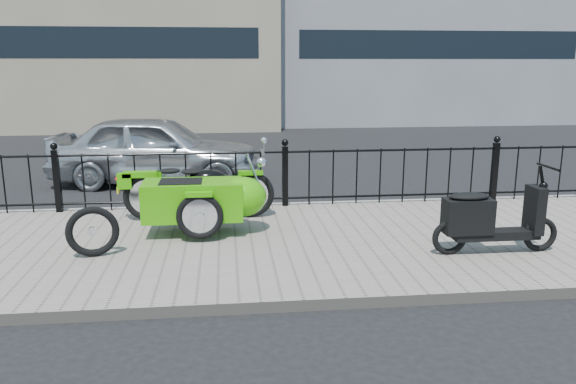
{
  "coord_description": "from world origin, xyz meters",
  "views": [
    {
      "loc": [
        -0.92,
        -7.41,
        2.37
      ],
      "look_at": [
        -0.11,
        -0.1,
        0.67
      ],
      "focal_mm": 35.0,
      "sensor_mm": 36.0,
      "label": 1
    }
  ],
  "objects": [
    {
      "name": "sedan_car",
      "position": [
        -2.31,
        3.81,
        0.69
      ],
      "size": [
        4.21,
        2.09,
        1.38
      ],
      "primitive_type": "imported",
      "rotation": [
        0.0,
        0.0,
        1.45
      ],
      "color": "#B8BBC0",
      "rests_on": "ground"
    },
    {
      "name": "scooter",
      "position": [
        2.17,
        -1.27,
        0.53
      ],
      "size": [
        1.57,
        0.46,
        1.06
      ],
      "color": "black",
      "rests_on": "sidewalk"
    },
    {
      "name": "sidewalk",
      "position": [
        0.0,
        -0.5,
        0.06
      ],
      "size": [
        30.0,
        3.8,
        0.12
      ],
      "primitive_type": "cube",
      "color": "gray",
      "rests_on": "ground"
    },
    {
      "name": "spare_tire",
      "position": [
        -2.51,
        -0.87,
        0.43
      ],
      "size": [
        0.61,
        0.23,
        0.61
      ],
      "primitive_type": "torus",
      "rotation": [
        1.57,
        0.0,
        0.24
      ],
      "color": "black",
      "rests_on": "sidewalk"
    },
    {
      "name": "iron_fence",
      "position": [
        0.0,
        1.3,
        0.59
      ],
      "size": [
        14.11,
        0.11,
        1.08
      ],
      "color": "black",
      "rests_on": "sidewalk"
    },
    {
      "name": "curb",
      "position": [
        0.0,
        1.44,
        0.06
      ],
      "size": [
        30.0,
        0.1,
        0.12
      ],
      "primitive_type": "cube",
      "color": "gray",
      "rests_on": "ground"
    },
    {
      "name": "ground",
      "position": [
        0.0,
        0.0,
        0.0
      ],
      "size": [
        120.0,
        120.0,
        0.0
      ],
      "primitive_type": "plane",
      "color": "black",
      "rests_on": "ground"
    },
    {
      "name": "motorcycle_sidecar",
      "position": [
        -1.2,
        0.05,
        0.59
      ],
      "size": [
        2.28,
        1.48,
        0.98
      ],
      "color": "black",
      "rests_on": "sidewalk"
    }
  ]
}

